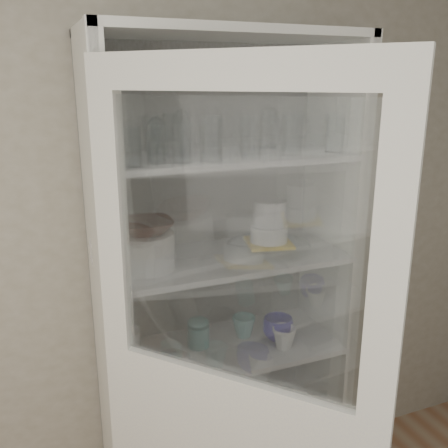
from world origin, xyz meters
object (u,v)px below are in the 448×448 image
object	(u,v)px
goblet_1	(182,129)
plate_stack_back	(119,248)
cream_bowl	(146,242)
tin_box	(280,403)
teal_jar	(198,334)
terracotta_bowl	(145,227)
mug_white	(284,338)
cupboard_door	(232,442)
pantry_cabinet	(218,321)
goblet_2	(268,126)
goblet_3	(299,129)
glass_platter	(269,246)
mug_teal	(244,326)
measuring_cups	(172,360)
white_canister	(125,347)
grey_bowl_stack	(269,224)
mug_blue	(278,328)
white_ramekin	(269,233)
plate_stack_front	(147,259)
yellow_trivet	(269,243)
cream_dish	(176,432)
goblet_0	(157,134)

from	to	relation	value
goblet_1	plate_stack_back	bearing A→B (deg)	-175.18
cream_bowl	tin_box	world-z (taller)	cream_bowl
plate_stack_back	teal_jar	bearing A→B (deg)	-11.47
terracotta_bowl	teal_jar	bearing A→B (deg)	16.06
mug_white	cupboard_door	bearing A→B (deg)	-134.74
pantry_cabinet	goblet_2	world-z (taller)	pantry_cabinet
goblet_3	glass_platter	bearing A→B (deg)	-156.84
mug_teal	measuring_cups	bearing A→B (deg)	-147.02
pantry_cabinet	cream_bowl	world-z (taller)	pantry_cabinet
white_canister	grey_bowl_stack	bearing A→B (deg)	0.40
terracotta_bowl	mug_blue	xyz separation A→B (m)	(0.55, -0.02, -0.51)
white_ramekin	mug_teal	world-z (taller)	white_ramekin
goblet_3	plate_stack_front	xyz separation A→B (m)	(-0.68, -0.10, -0.44)
yellow_trivet	tin_box	bearing A→B (deg)	8.32
glass_platter	cream_dish	world-z (taller)	glass_platter
cream_dish	tin_box	size ratio (longest dim) A/B	1.34
plate_stack_back	yellow_trivet	xyz separation A→B (m)	(0.59, -0.09, -0.02)
teal_jar	plate_stack_front	bearing A→B (deg)	-163.94
white_ramekin	grey_bowl_stack	bearing A→B (deg)	62.60
mug_teal	cupboard_door	bearing A→B (deg)	-100.88
mug_white	measuring_cups	size ratio (longest dim) A/B	0.92
pantry_cabinet	grey_bowl_stack	distance (m)	0.47
goblet_0	mug_blue	distance (m)	0.95
plate_stack_front	goblet_1	bearing A→B (deg)	36.99
goblet_2	plate_stack_back	bearing A→B (deg)	-179.58
pantry_cabinet	cupboard_door	distance (m)	0.66
teal_jar	goblet_0	bearing A→B (deg)	163.35
terracotta_bowl	mug_teal	world-z (taller)	terracotta_bowl
cupboard_door	mug_blue	size ratio (longest dim) A/B	15.53
cream_bowl	teal_jar	world-z (taller)	cream_bowl
goblet_1	white_ramekin	distance (m)	0.54
goblet_1	mug_teal	world-z (taller)	goblet_1
cream_bowl	mug_blue	size ratio (longest dim) A/B	1.61
grey_bowl_stack	teal_jar	size ratio (longest dim) A/B	1.85
goblet_3	glass_platter	distance (m)	0.50
plate_stack_front	measuring_cups	world-z (taller)	plate_stack_front
mug_blue	terracotta_bowl	bearing A→B (deg)	173.42
plate_stack_front	grey_bowl_stack	xyz separation A→B (m)	(0.52, 0.04, 0.07)
goblet_3	measuring_cups	world-z (taller)	goblet_3
teal_jar	tin_box	size ratio (longest dim) A/B	0.57
cupboard_door	goblet_1	size ratio (longest dim) A/B	11.38
white_ramekin	measuring_cups	size ratio (longest dim) A/B	1.43
goblet_2	grey_bowl_stack	bearing A→B (deg)	-108.54
mug_blue	cream_dish	bearing A→B (deg)	170.19
goblet_1	teal_jar	world-z (taller)	goblet_1
cupboard_door	tin_box	bearing A→B (deg)	98.59
teal_jar	goblet_2	bearing A→B (deg)	10.95
mug_teal	white_canister	distance (m)	0.52
plate_stack_back	cream_bowl	distance (m)	0.15
terracotta_bowl	tin_box	xyz separation A→B (m)	(0.60, 0.04, -0.93)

